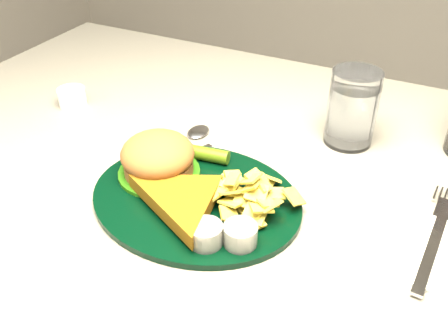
% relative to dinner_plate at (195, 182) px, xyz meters
% --- Properties ---
extents(dinner_plate, '(0.28, 0.24, 0.06)m').
position_rel_dinner_plate_xyz_m(dinner_plate, '(0.00, 0.00, 0.00)').
color(dinner_plate, black).
rests_on(dinner_plate, table).
extents(water_glass, '(0.08, 0.08, 0.11)m').
position_rel_dinner_plate_xyz_m(water_glass, '(0.13, 0.23, 0.03)').
color(water_glass, white).
rests_on(water_glass, table).
extents(fork_napkin, '(0.14, 0.18, 0.01)m').
position_rel_dinner_plate_xyz_m(fork_napkin, '(0.28, 0.04, -0.02)').
color(fork_napkin, white).
rests_on(fork_napkin, table).
extents(spoon, '(0.10, 0.14, 0.01)m').
position_rel_dinner_plate_xyz_m(spoon, '(-0.07, 0.07, -0.03)').
color(spoon, white).
rests_on(spoon, table).
extents(ramekin, '(0.05, 0.05, 0.03)m').
position_rel_dinner_plate_xyz_m(ramekin, '(-0.31, 0.13, -0.02)').
color(ramekin, white).
rests_on(ramekin, table).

